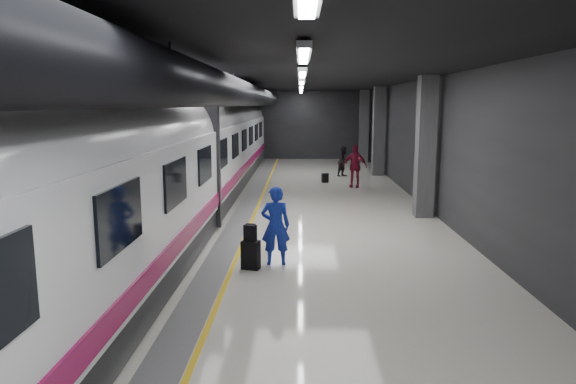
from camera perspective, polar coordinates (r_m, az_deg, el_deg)
ground at (r=14.90m, az=-0.82°, el=-4.29°), size 40.00×40.00×0.00m
platform_hall at (r=15.42m, az=-1.79°, el=9.46°), size 10.02×40.02×4.51m
train at (r=15.01m, az=-13.34°, el=3.59°), size 3.05×38.00×4.05m
traveler_main at (r=11.58m, az=-1.40°, el=-3.76°), size 0.69×0.49×1.80m
suitcase_main at (r=11.44m, az=-4.16°, el=-6.99°), size 0.44×0.33×0.64m
shoulder_bag at (r=11.31m, az=-4.23°, el=-4.56°), size 0.30×0.23×0.36m
traveler_far_a at (r=26.21m, az=6.23°, el=3.43°), size 0.94×0.94×1.54m
traveler_far_b at (r=22.75m, az=7.41°, el=2.87°), size 1.17×0.71×1.86m
suitcase_far at (r=24.04m, az=4.14°, el=1.57°), size 0.34×0.27×0.44m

